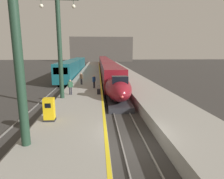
{
  "coord_description": "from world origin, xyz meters",
  "views": [
    {
      "loc": [
        -2.16,
        -10.66,
        5.75
      ],
      "look_at": [
        -0.71,
        9.19,
        1.8
      ],
      "focal_mm": 30.68,
      "sensor_mm": 36.0,
      "label": 1
    }
  ],
  "objects_px": {
    "regional_train_adjacent": "(74,66)",
    "passenger_far_waiting": "(94,81)",
    "highspeed_train_main": "(106,65)",
    "station_column_mid": "(59,39)",
    "station_column_near": "(15,23)",
    "passenger_near_edge": "(70,86)",
    "passenger_mid_platform": "(81,78)",
    "ticket_machine_yellow": "(49,110)",
    "rolling_suitcase": "(99,92)"
  },
  "relations": [
    {
      "from": "regional_train_adjacent",
      "to": "passenger_far_waiting",
      "type": "relative_size",
      "value": 21.66
    },
    {
      "from": "highspeed_train_main",
      "to": "station_column_mid",
      "type": "bearing_deg",
      "value": -99.75
    },
    {
      "from": "station_column_mid",
      "to": "passenger_far_waiting",
      "type": "distance_m",
      "value": 7.82
    },
    {
      "from": "station_column_near",
      "to": "passenger_far_waiting",
      "type": "bearing_deg",
      "value": 78.27
    },
    {
      "from": "passenger_near_edge",
      "to": "station_column_mid",
      "type": "bearing_deg",
      "value": -114.97
    },
    {
      "from": "passenger_far_waiting",
      "to": "station_column_near",
      "type": "bearing_deg",
      "value": -101.73
    },
    {
      "from": "passenger_mid_platform",
      "to": "station_column_mid",
      "type": "bearing_deg",
      "value": -99.14
    },
    {
      "from": "regional_train_adjacent",
      "to": "station_column_near",
      "type": "distance_m",
      "value": 39.75
    },
    {
      "from": "ticket_machine_yellow",
      "to": "station_column_near",
      "type": "bearing_deg",
      "value": -95.75
    },
    {
      "from": "highspeed_train_main",
      "to": "passenger_near_edge",
      "type": "relative_size",
      "value": 44.79
    },
    {
      "from": "ticket_machine_yellow",
      "to": "passenger_far_waiting",
      "type": "bearing_deg",
      "value": 76.57
    },
    {
      "from": "station_column_near",
      "to": "station_column_mid",
      "type": "bearing_deg",
      "value": 90.0
    },
    {
      "from": "highspeed_train_main",
      "to": "rolling_suitcase",
      "type": "bearing_deg",
      "value": -93.66
    },
    {
      "from": "passenger_far_waiting",
      "to": "rolling_suitcase",
      "type": "relative_size",
      "value": 1.72
    },
    {
      "from": "highspeed_train_main",
      "to": "ticket_machine_yellow",
      "type": "height_order",
      "value": "highspeed_train_main"
    },
    {
      "from": "regional_train_adjacent",
      "to": "station_column_mid",
      "type": "height_order",
      "value": "station_column_mid"
    },
    {
      "from": "regional_train_adjacent",
      "to": "passenger_far_waiting",
      "type": "bearing_deg",
      "value": -77.35
    },
    {
      "from": "station_column_mid",
      "to": "ticket_machine_yellow",
      "type": "xyz_separation_m",
      "value": [
        0.35,
        -6.7,
        -5.15
      ]
    },
    {
      "from": "station_column_mid",
      "to": "highspeed_train_main",
      "type": "bearing_deg",
      "value": 80.25
    },
    {
      "from": "ticket_machine_yellow",
      "to": "passenger_near_edge",
      "type": "bearing_deg",
      "value": 87.81
    },
    {
      "from": "regional_train_adjacent",
      "to": "passenger_near_edge",
      "type": "bearing_deg",
      "value": -84.12
    },
    {
      "from": "station_column_mid",
      "to": "ticket_machine_yellow",
      "type": "relative_size",
      "value": 6.17
    },
    {
      "from": "passenger_mid_platform",
      "to": "passenger_far_waiting",
      "type": "xyz_separation_m",
      "value": [
        1.88,
        -2.94,
        0.0
      ]
    },
    {
      "from": "regional_train_adjacent",
      "to": "station_column_mid",
      "type": "xyz_separation_m",
      "value": [
        2.2,
        -29.21,
        4.81
      ]
    },
    {
      "from": "highspeed_train_main",
      "to": "passenger_near_edge",
      "type": "distance_m",
      "value": 33.32
    },
    {
      "from": "regional_train_adjacent",
      "to": "station_column_mid",
      "type": "distance_m",
      "value": 29.68
    },
    {
      "from": "passenger_mid_platform",
      "to": "rolling_suitcase",
      "type": "xyz_separation_m",
      "value": [
        2.49,
        -6.7,
        -0.69
      ]
    },
    {
      "from": "station_column_mid",
      "to": "passenger_near_edge",
      "type": "xyz_separation_m",
      "value": [
        0.66,
        1.42,
        -4.9
      ]
    },
    {
      "from": "station_column_mid",
      "to": "passenger_mid_platform",
      "type": "xyz_separation_m",
      "value": [
        1.31,
        8.13,
        -4.9
      ]
    },
    {
      "from": "passenger_near_edge",
      "to": "ticket_machine_yellow",
      "type": "height_order",
      "value": "passenger_near_edge"
    },
    {
      "from": "highspeed_train_main",
      "to": "regional_train_adjacent",
      "type": "xyz_separation_m",
      "value": [
        -8.1,
        -5.12,
        0.16
      ]
    },
    {
      "from": "highspeed_train_main",
      "to": "passenger_mid_platform",
      "type": "relative_size",
      "value": 44.79
    },
    {
      "from": "highspeed_train_main",
      "to": "passenger_near_edge",
      "type": "bearing_deg",
      "value": -99.05
    },
    {
      "from": "passenger_near_edge",
      "to": "station_column_near",
      "type": "bearing_deg",
      "value": -93.26
    },
    {
      "from": "station_column_mid",
      "to": "passenger_near_edge",
      "type": "distance_m",
      "value": 5.14
    },
    {
      "from": "highspeed_train_main",
      "to": "passenger_mid_platform",
      "type": "xyz_separation_m",
      "value": [
        -4.59,
        -26.2,
        0.07
      ]
    },
    {
      "from": "regional_train_adjacent",
      "to": "rolling_suitcase",
      "type": "height_order",
      "value": "regional_train_adjacent"
    },
    {
      "from": "regional_train_adjacent",
      "to": "highspeed_train_main",
      "type": "bearing_deg",
      "value": 32.28
    },
    {
      "from": "passenger_near_edge",
      "to": "rolling_suitcase",
      "type": "distance_m",
      "value": 3.21
    },
    {
      "from": "station_column_near",
      "to": "passenger_mid_platform",
      "type": "bearing_deg",
      "value": 85.91
    },
    {
      "from": "passenger_far_waiting",
      "to": "passenger_mid_platform",
      "type": "bearing_deg",
      "value": 122.64
    },
    {
      "from": "passenger_far_waiting",
      "to": "passenger_near_edge",
      "type": "bearing_deg",
      "value": -123.83
    },
    {
      "from": "station_column_mid",
      "to": "rolling_suitcase",
      "type": "distance_m",
      "value": 6.9
    },
    {
      "from": "regional_train_adjacent",
      "to": "passenger_near_edge",
      "type": "distance_m",
      "value": 27.94
    },
    {
      "from": "station_column_near",
      "to": "rolling_suitcase",
      "type": "xyz_separation_m",
      "value": [
        3.8,
        11.6,
        -5.67
      ]
    },
    {
      "from": "station_column_mid",
      "to": "passenger_near_edge",
      "type": "height_order",
      "value": "station_column_mid"
    },
    {
      "from": "highspeed_train_main",
      "to": "ticket_machine_yellow",
      "type": "distance_m",
      "value": 41.4
    },
    {
      "from": "passenger_mid_platform",
      "to": "ticket_machine_yellow",
      "type": "distance_m",
      "value": 14.86
    },
    {
      "from": "regional_train_adjacent",
      "to": "passenger_mid_platform",
      "type": "xyz_separation_m",
      "value": [
        3.51,
        -21.08,
        -0.09
      ]
    },
    {
      "from": "highspeed_train_main",
      "to": "station_column_near",
      "type": "xyz_separation_m",
      "value": [
        -5.9,
        -44.5,
        5.05
      ]
    }
  ]
}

